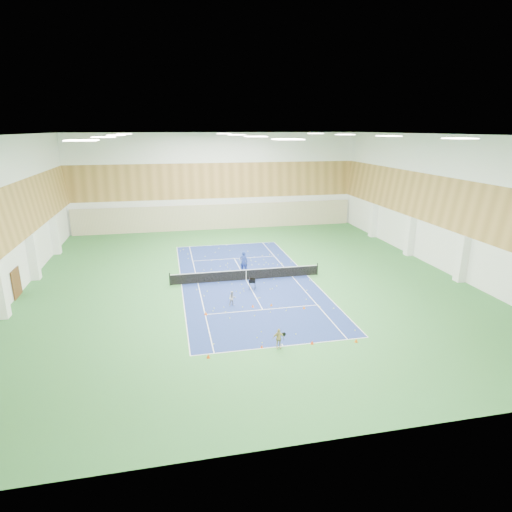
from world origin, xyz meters
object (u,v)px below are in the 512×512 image
(coach, at_px, (244,262))
(ball_cart, at_px, (252,284))
(child_apron, at_px, (278,338))
(child_court, at_px, (232,298))
(tennis_net, at_px, (246,274))

(coach, distance_m, ball_cart, 4.45)
(coach, relative_size, child_apron, 1.57)
(child_court, relative_size, child_apron, 0.89)
(tennis_net, distance_m, child_court, 5.55)
(tennis_net, xyz_separation_m, ball_cart, (0.07, -2.28, -0.10))
(child_court, distance_m, ball_cart, 3.56)
(coach, bearing_deg, tennis_net, 109.26)
(tennis_net, height_order, child_court, child_court)
(coach, xyz_separation_m, ball_cart, (-0.12, -4.42, -0.53))
(child_court, xyz_separation_m, ball_cart, (2.07, 2.90, -0.10))
(child_court, relative_size, ball_cart, 1.22)
(tennis_net, height_order, ball_cart, tennis_net)
(coach, distance_m, child_apron, 14.15)
(child_court, bearing_deg, child_apron, -88.65)
(child_court, height_order, child_apron, child_apron)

